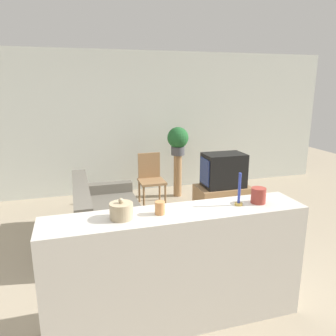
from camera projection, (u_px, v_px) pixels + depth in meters
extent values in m
plane|color=tan|center=(163.00, 290.00, 3.41)|extent=(14.00, 14.00, 0.00)
cube|color=silver|center=(114.00, 124.00, 6.26)|extent=(9.00, 0.06, 2.70)
cube|color=#605B51|center=(110.00, 226.00, 4.43)|extent=(0.89, 1.70, 0.44)
cube|color=#605B51|center=(81.00, 200.00, 4.24)|extent=(0.20, 1.70, 0.38)
cube|color=#605B51|center=(118.00, 247.00, 3.70)|extent=(0.89, 0.16, 0.59)
cube|color=#605B51|center=(104.00, 202.00, 5.13)|extent=(0.89, 0.16, 0.59)
cube|color=#9E754C|center=(222.00, 199.00, 5.42)|extent=(0.87, 0.53, 0.46)
cube|color=black|center=(224.00, 170.00, 5.30)|extent=(0.65, 0.43, 0.55)
cube|color=navy|center=(205.00, 172.00, 5.21)|extent=(0.02, 0.36, 0.43)
cube|color=#9E754C|center=(152.00, 182.00, 5.74)|extent=(0.44, 0.44, 0.04)
cube|color=#9E754C|center=(149.00, 165.00, 5.86)|extent=(0.40, 0.04, 0.45)
cylinder|color=#9E754C|center=(144.00, 198.00, 5.56)|extent=(0.04, 0.04, 0.41)
cylinder|color=#9E754C|center=(165.00, 196.00, 5.67)|extent=(0.04, 0.04, 0.41)
cylinder|color=#9E754C|center=(139.00, 191.00, 5.92)|extent=(0.04, 0.04, 0.41)
cylinder|color=#9E754C|center=(160.00, 189.00, 6.02)|extent=(0.04, 0.04, 0.41)
cylinder|color=#9E754C|center=(178.00, 175.00, 6.21)|extent=(0.15, 0.15, 0.80)
cylinder|color=#4C4C51|center=(178.00, 151.00, 6.09)|extent=(0.25, 0.25, 0.16)
sphere|color=#23602D|center=(178.00, 138.00, 6.03)|extent=(0.39, 0.39, 0.39)
cube|color=beige|center=(177.00, 269.00, 2.84)|extent=(2.23, 0.44, 1.06)
cylinder|color=tan|center=(121.00, 211.00, 2.56)|extent=(0.19, 0.19, 0.13)
sphere|color=tan|center=(121.00, 201.00, 2.54)|extent=(0.04, 0.04, 0.04)
cylinder|color=#C6844C|center=(160.00, 208.00, 2.65)|extent=(0.08, 0.08, 0.11)
cylinder|color=#B7933D|center=(239.00, 204.00, 2.86)|extent=(0.07, 0.07, 0.02)
cylinder|color=#2D3D9E|center=(239.00, 188.00, 2.82)|extent=(0.02, 0.02, 0.27)
cylinder|color=#99382D|center=(258.00, 195.00, 2.90)|extent=(0.13, 0.13, 0.14)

